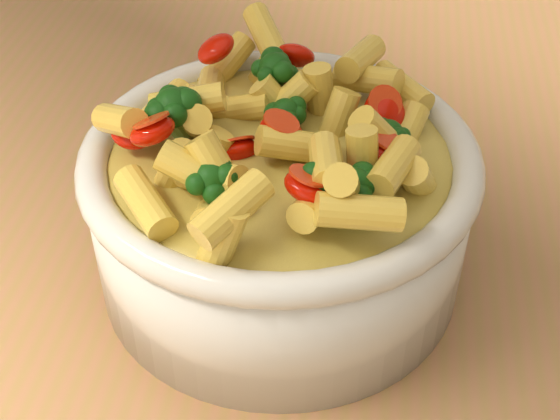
# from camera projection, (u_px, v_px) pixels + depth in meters

# --- Properties ---
(table) EXTENTS (1.20, 0.80, 0.90)m
(table) POSITION_uv_depth(u_px,v_px,m) (182.00, 319.00, 0.60)
(table) COLOR #AC7249
(table) RESTS_ON ground
(serving_bowl) EXTENTS (0.23, 0.23, 0.10)m
(serving_bowl) POSITION_uv_depth(u_px,v_px,m) (280.00, 208.00, 0.46)
(serving_bowl) COLOR silver
(serving_bowl) RESTS_ON table
(pasta_salad) EXTENTS (0.18, 0.18, 0.04)m
(pasta_salad) POSITION_uv_depth(u_px,v_px,m) (280.00, 123.00, 0.42)
(pasta_salad) COLOR #FFDC50
(pasta_salad) RESTS_ON serving_bowl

